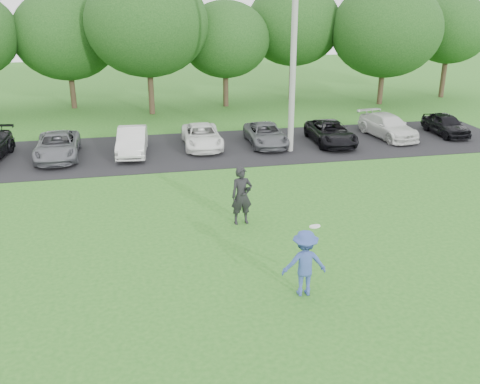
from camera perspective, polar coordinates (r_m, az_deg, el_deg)
The scene contains 7 objects.
ground at distance 14.77m, azimuth 2.75°, elevation -9.51°, with size 100.00×100.00×0.00m, color #24641C.
parking_lot at distance 26.60m, azimuth -4.10°, elevation 4.58°, with size 32.00×6.50×0.03m, color black.
utility_pole at distance 25.37m, azimuth 5.77°, elevation 15.87°, with size 0.28×0.28×10.57m, color gray.
frisbee_player at distance 13.88m, azimuth 6.90°, elevation -7.52°, with size 1.20×0.75×2.07m.
camera_bystander at distance 17.82m, azimuth 0.18°, elevation -0.40°, with size 0.76×0.53×1.98m.
parked_cars at distance 26.41m, azimuth -5.67°, elevation 5.75°, with size 28.17×4.71×1.25m.
tree_row at distance 35.50m, azimuth -3.99°, elevation 16.74°, with size 42.39×9.85×8.64m.
Camera 1 is at (-3.23, -12.32, 7.48)m, focal length 40.00 mm.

